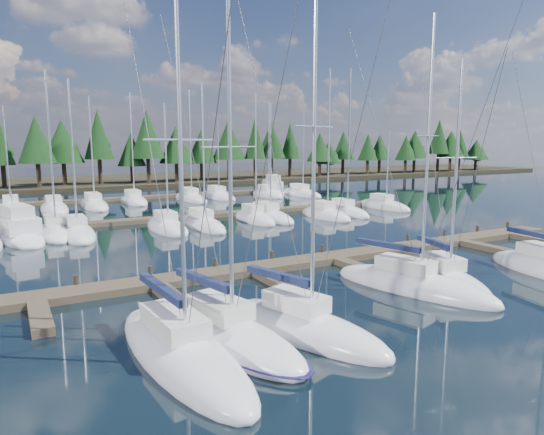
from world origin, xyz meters
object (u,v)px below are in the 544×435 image
motor_yacht_right (273,190)px  front_sailboat_0 (180,352)px  front_sailboat_4 (445,282)px  motor_yacht_left (18,234)px  main_dock (337,260)px  front_sailboat_1 (225,335)px  front_sailboat_3 (412,285)px  front_sailboat_2 (303,327)px

motor_yacht_right → front_sailboat_0: bearing=-122.4°
front_sailboat_4 → motor_yacht_left: (-20.37, 25.93, 0.23)m
main_dock → front_sailboat_1: 14.28m
front_sailboat_0 → front_sailboat_1: front_sailboat_0 is taller
front_sailboat_3 → front_sailboat_4: bearing=-10.9°
main_dock → front_sailboat_0: (-13.73, -8.93, 0.08)m
front_sailboat_3 → main_dock: bearing=89.7°
front_sailboat_2 → motor_yacht_left: 29.48m
front_sailboat_0 → front_sailboat_2: 5.24m
front_sailboat_0 → motor_yacht_right: size_ratio=1.43×
front_sailboat_0 → motor_yacht_right: (30.83, 48.51, 0.24)m
front_sailboat_1 → front_sailboat_3: 11.70m
front_sailboat_2 → motor_yacht_left: size_ratio=1.56×
front_sailboat_3 → front_sailboat_1: bearing=-173.1°
motor_yacht_right → motor_yacht_left: bearing=-149.4°
main_dock → front_sailboat_4: size_ratio=3.40×
main_dock → front_sailboat_4: bearing=-74.2°
front_sailboat_0 → front_sailboat_2: bearing=-2.3°
front_sailboat_1 → motor_yacht_left: bearing=103.9°
front_sailboat_4 → motor_yacht_right: size_ratio=1.27×
front_sailboat_1 → front_sailboat_4: (13.71, 1.01, 0.00)m
front_sailboat_1 → motor_yacht_right: (28.75, 47.86, 0.24)m
main_dock → motor_yacht_right: 43.12m
front_sailboat_2 → front_sailboat_0: bearing=177.7°
front_sailboat_1 → front_sailboat_3: front_sailboat_3 is taller
front_sailboat_0 → motor_yacht_left: size_ratio=1.46×
front_sailboat_3 → motor_yacht_right: front_sailboat_3 is taller
main_dock → front_sailboat_0: bearing=-147.0°
front_sailboat_1 → motor_yacht_right: front_sailboat_1 is taller
motor_yacht_right → main_dock: bearing=-113.4°
front_sailboat_0 → front_sailboat_4: 15.88m
main_dock → motor_yacht_left: (-18.31, 18.66, 0.32)m
main_dock → front_sailboat_0: front_sailboat_0 is taller
front_sailboat_4 → motor_yacht_right: (15.04, 46.85, 0.24)m
motor_yacht_left → front_sailboat_3: bearing=-54.4°
front_sailboat_0 → front_sailboat_3: size_ratio=0.97×
front_sailboat_0 → motor_yacht_left: 27.97m
front_sailboat_3 → front_sailboat_0: bearing=-171.4°
main_dock → front_sailboat_4: (2.06, -7.27, 0.08)m
front_sailboat_4 → main_dock: bearing=105.8°
motor_yacht_right → front_sailboat_4: bearing=-107.8°
front_sailboat_0 → motor_yacht_left: (-4.58, 27.59, 0.24)m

